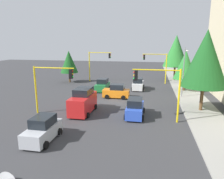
# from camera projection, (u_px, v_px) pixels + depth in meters

# --- Properties ---
(ground_plane) EXTENTS (120.00, 120.00, 0.00)m
(ground_plane) POSITION_uv_depth(u_px,v_px,m) (113.00, 102.00, 27.50)
(ground_plane) COLOR #353538
(sidewalk_kerb) EXTENTS (80.00, 4.00, 0.15)m
(sidewalk_kerb) POSITION_uv_depth(u_px,v_px,m) (190.00, 96.00, 30.34)
(sidewalk_kerb) COLOR gray
(sidewalk_kerb) RESTS_ON ground
(lane_arrow_near) EXTENTS (2.40, 1.10, 1.10)m
(lane_arrow_near) POSITION_uv_depth(u_px,v_px,m) (52.00, 138.00, 17.02)
(lane_arrow_near) COLOR silver
(lane_arrow_near) RESTS_ON ground
(traffic_signal_near_right) EXTENTS (0.36, 4.59, 5.22)m
(traffic_signal_near_right) POSITION_uv_depth(u_px,v_px,m) (51.00, 81.00, 21.96)
(traffic_signal_near_right) COLOR yellow
(traffic_signal_near_right) RESTS_ON ground
(traffic_signal_far_left) EXTENTS (0.36, 4.59, 5.69)m
(traffic_signal_far_left) POSITION_uv_depth(u_px,v_px,m) (157.00, 62.00, 38.97)
(traffic_signal_far_left) COLOR yellow
(traffic_signal_far_left) RESTS_ON ground
(traffic_signal_near_left) EXTENTS (0.36, 4.59, 5.26)m
(traffic_signal_near_left) POSITION_uv_depth(u_px,v_px,m) (160.00, 84.00, 19.89)
(traffic_signal_near_left) COLOR yellow
(traffic_signal_near_left) RESTS_ON ground
(traffic_signal_far_right) EXTENTS (0.36, 4.59, 5.89)m
(traffic_signal_far_right) POSITION_uv_depth(u_px,v_px,m) (98.00, 61.00, 41.04)
(traffic_signal_far_right) COLOR yellow
(traffic_signal_far_right) RESTS_ON ground
(street_lamp_curbside) EXTENTS (2.15, 0.28, 7.00)m
(street_lamp_curbside) POSITION_uv_depth(u_px,v_px,m) (184.00, 67.00, 28.30)
(street_lamp_curbside) COLOR slate
(street_lamp_curbside) RESTS_ON ground
(tree_roadside_far) EXTENTS (5.00, 5.00, 9.18)m
(tree_roadside_far) POSITION_uv_depth(u_px,v_px,m) (176.00, 51.00, 41.66)
(tree_roadside_far) COLOR brown
(tree_roadside_far) RESTS_ON ground
(tree_opposite_side) EXTENTS (3.40, 3.40, 6.17)m
(tree_opposite_side) POSITION_uv_depth(u_px,v_px,m) (69.00, 62.00, 40.12)
(tree_opposite_side) COLOR brown
(tree_opposite_side) RESTS_ON ground
(tree_roadside_near) EXTENTS (4.94, 4.94, 9.06)m
(tree_roadside_near) POSITION_uv_depth(u_px,v_px,m) (205.00, 59.00, 22.33)
(tree_roadside_near) COLOR brown
(tree_roadside_near) RESTS_ON ground
(tree_roadside_mid) EXTENTS (3.56, 3.56, 6.48)m
(tree_roadside_mid) POSITION_uv_depth(u_px,v_px,m) (185.00, 65.00, 32.38)
(tree_roadside_mid) COLOR brown
(tree_roadside_mid) RESTS_ON ground
(delivery_van_red) EXTENTS (4.80, 2.22, 2.77)m
(delivery_van_red) POSITION_uv_depth(u_px,v_px,m) (83.00, 102.00, 22.88)
(delivery_van_red) COLOR red
(delivery_van_red) RESTS_ON ground
(car_silver) EXTENTS (3.85, 1.98, 1.98)m
(car_silver) POSITION_uv_depth(u_px,v_px,m) (43.00, 130.00, 16.41)
(car_silver) COLOR #B2B5BA
(car_silver) RESTS_ON ground
(car_orange) EXTENTS (1.92, 3.69, 1.98)m
(car_orange) POSITION_uv_depth(u_px,v_px,m) (116.00, 92.00, 29.20)
(car_orange) COLOR orange
(car_orange) RESTS_ON ground
(car_blue) EXTENTS (4.07, 1.98, 1.98)m
(car_blue) POSITION_uv_depth(u_px,v_px,m) (135.00, 108.00, 21.83)
(car_blue) COLOR blue
(car_blue) RESTS_ON ground
(car_white) EXTENTS (4.10, 1.98, 1.98)m
(car_white) POSITION_uv_depth(u_px,v_px,m) (138.00, 84.00, 34.44)
(car_white) COLOR white
(car_white) RESTS_ON ground
(car_green) EXTENTS (3.73, 2.08, 1.98)m
(car_green) POSITION_uv_depth(u_px,v_px,m) (102.00, 85.00, 33.50)
(car_green) COLOR #1E7238
(car_green) RESTS_ON ground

